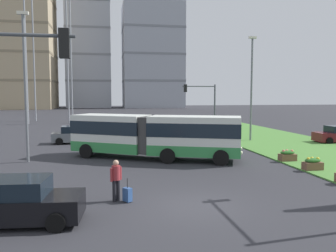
{
  "coord_description": "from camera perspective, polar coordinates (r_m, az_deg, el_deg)",
  "views": [
    {
      "loc": [
        -3.5,
        -13.0,
        4.41
      ],
      "look_at": [
        0.96,
        11.19,
        2.2
      ],
      "focal_mm": 36.98,
      "sensor_mm": 36.0,
      "label": 1
    }
  ],
  "objects": [
    {
      "name": "car_black_sedan",
      "position": [
        13.19,
        -23.83,
        -11.41
      ],
      "size": [
        4.55,
        2.35,
        1.58
      ],
      "color": "black",
      "rests_on": "ground"
    },
    {
      "name": "rolling_suitcase",
      "position": [
        14.65,
        -6.7,
        -11.15
      ],
      "size": [
        0.41,
        0.43,
        0.97
      ],
      "color": "#335693",
      "rests_on": "ground"
    },
    {
      "name": "apartment_tower_west",
      "position": [
        122.97,
        -23.52,
        14.5
      ],
      "size": [
        21.56,
        19.98,
        50.54
      ],
      "color": "tan",
      "rests_on": "ground"
    },
    {
      "name": "traffic_light_far_right",
      "position": [
        36.48,
        5.93,
        4.17
      ],
      "size": [
        3.56,
        0.28,
        5.51
      ],
      "color": "#474C51",
      "rests_on": "ground"
    },
    {
      "name": "grass_median",
      "position": [
        28.51,
        24.58,
        -4.15
      ],
      "size": [
        10.0,
        70.0,
        0.08
      ],
      "primitive_type": "cube",
      "color": "#4C8438",
      "rests_on": "ground_plane"
    },
    {
      "name": "transmission_pylon",
      "position": [
        60.47,
        -19.1,
        17.57
      ],
      "size": [
        9.0,
        6.24,
        32.56
      ],
      "color": "gray",
      "rests_on": "ground"
    },
    {
      "name": "flower_planter_2",
      "position": [
        24.25,
        19.09,
        -4.61
      ],
      "size": [
        1.1,
        0.56,
        0.74
      ],
      "color": "brown",
      "rests_on": "grass_median"
    },
    {
      "name": "apartment_tower_centre",
      "position": [
        123.92,
        -2.6,
        11.32
      ],
      "size": [
        20.64,
        16.33,
        35.5
      ],
      "color": "#9EA3AD",
      "rests_on": "ground"
    },
    {
      "name": "car_grey_wagon",
      "position": [
        32.79,
        -14.83,
        -1.44
      ],
      "size": [
        4.46,
        2.15,
        1.58
      ],
      "color": "slate",
      "rests_on": "ground"
    },
    {
      "name": "flower_planter_1",
      "position": [
        21.89,
        22.73,
        -5.76
      ],
      "size": [
        1.1,
        0.56,
        0.74
      ],
      "color": "brown",
      "rests_on": "grass_median"
    },
    {
      "name": "streetlight_median",
      "position": [
        33.92,
        13.6,
        6.64
      ],
      "size": [
        0.7,
        0.28,
        9.88
      ],
      "color": "slate",
      "rests_on": "ground"
    },
    {
      "name": "streetlight_left",
      "position": [
        24.34,
        -22.47,
        6.85
      ],
      "size": [
        0.7,
        0.28,
        9.71
      ],
      "color": "slate",
      "rests_on": "ground"
    },
    {
      "name": "apartment_tower_westcentre",
      "position": [
        128.32,
        -12.96,
        12.98
      ],
      "size": [
        15.2,
        14.88,
        44.35
      ],
      "color": "#9EA3AD",
      "rests_on": "ground"
    },
    {
      "name": "pedestrian_crossing",
      "position": [
        14.64,
        -8.56,
        -8.38
      ],
      "size": [
        0.48,
        0.39,
        1.74
      ],
      "color": "black",
      "rests_on": "ground"
    },
    {
      "name": "ground_plane",
      "position": [
        14.17,
        4.49,
        -13.02
      ],
      "size": [
        260.0,
        260.0,
        0.0
      ],
      "primitive_type": "plane",
      "color": "#2D2D33"
    },
    {
      "name": "articulated_bus",
      "position": [
        23.84,
        -2.27,
        -1.51
      ],
      "size": [
        11.6,
        7.47,
        3.0
      ],
      "color": "silver",
      "rests_on": "ground"
    }
  ]
}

